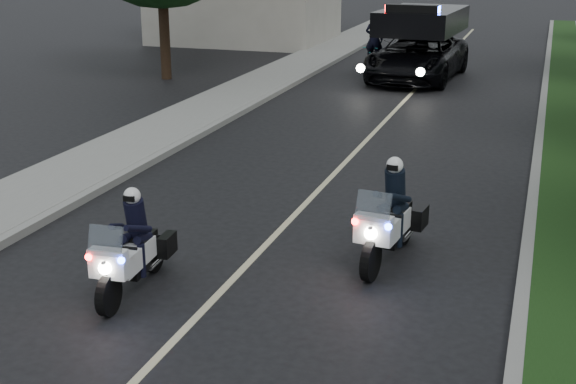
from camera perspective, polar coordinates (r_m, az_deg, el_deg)
name	(u,v)px	position (r m, az deg, el deg)	size (l,w,h in m)	color
ground	(229,283)	(11.47, -4.36, -6.73)	(120.00, 120.00, 0.00)	black
curb_right	(539,140)	(20.12, 17.99, 3.65)	(0.20, 60.00, 0.15)	gray
grass_verge	(569,142)	(20.13, 19.97, 3.46)	(1.20, 60.00, 0.16)	#193814
curb_left	(232,117)	(21.74, -4.17, 5.54)	(0.20, 60.00, 0.15)	gray
sidewalk_left	(196,114)	(22.18, -6.81, 5.72)	(2.00, 60.00, 0.16)	gray
lane_marking	(376,130)	(20.56, 6.49, 4.53)	(0.12, 50.00, 0.01)	#BFB78C
police_moto_left	(134,291)	(11.43, -11.23, -7.13)	(0.63, 1.79, 1.52)	white
police_moto_right	(388,260)	(12.33, 7.36, -4.99)	(0.68, 1.95, 1.66)	silver
police_suv	(416,79)	(28.38, 9.43, 8.18)	(2.75, 5.93, 2.88)	black
bicycle	(373,69)	(30.44, 6.28, 8.98)	(0.59, 1.70, 0.89)	black
cyclist	(373,69)	(30.44, 6.28, 8.98)	(0.69, 0.46, 1.91)	black
tree_left_near	(167,79)	(28.47, -8.91, 8.23)	(6.86, 6.86, 11.43)	#164317
tree_left_far	(280,31)	(42.99, -0.58, 11.76)	(5.92, 5.92, 9.86)	black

